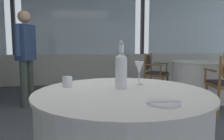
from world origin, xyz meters
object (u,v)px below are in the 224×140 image
(wine_glass, at_px, (139,68))
(diner_person_0, at_px, (26,52))
(side_plate, at_px, (164,103))
(dining_chair_0_1, at_px, (153,70))
(water_bottle, at_px, (121,70))
(water_tumbler, at_px, (67,81))

(wine_glass, height_order, diner_person_0, diner_person_0)
(side_plate, bearing_deg, wine_glass, 86.20)
(side_plate, distance_m, dining_chair_0_1, 3.71)
(side_plate, relative_size, wine_glass, 0.94)
(water_bottle, bearing_deg, diner_person_0, 115.67)
(wine_glass, distance_m, water_tumbler, 0.56)
(side_plate, xyz_separation_m, water_tumbler, (-0.51, 0.57, 0.03))
(dining_chair_0_1, relative_size, diner_person_0, 0.54)
(water_bottle, bearing_deg, side_plate, -73.16)
(water_bottle, xyz_separation_m, wine_glass, (0.17, 0.11, -0.00))
(wine_glass, xyz_separation_m, diner_person_0, (-1.35, 2.35, 0.07))
(water_tumbler, height_order, dining_chair_0_1, dining_chair_0_1)
(water_tumbler, bearing_deg, diner_person_0, 109.07)
(water_tumbler, distance_m, dining_chair_0_1, 3.42)
(side_plate, xyz_separation_m, dining_chair_0_1, (1.28, 3.47, -0.23))
(water_bottle, distance_m, water_tumbler, 0.41)
(side_plate, distance_m, wine_glass, 0.56)
(side_plate, height_order, dining_chair_0_1, dining_chair_0_1)
(water_bottle, bearing_deg, dining_chair_0_1, 65.05)
(dining_chair_0_1, bearing_deg, side_plate, -70.75)
(side_plate, relative_size, water_tumbler, 2.22)
(dining_chair_0_1, bearing_deg, water_bottle, -75.45)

